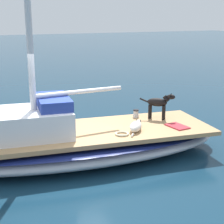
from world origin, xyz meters
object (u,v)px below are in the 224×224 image
Objects in this scene: dog_white at (136,126)px; deck_towel at (177,126)px; dog_black at (159,103)px; deck_winch at (136,114)px; coiled_rope at (122,134)px; sailboat_main at (75,144)px.

deck_towel is (-0.22, -1.05, -0.09)m from dog_white.
dog_black is 0.69m from deck_winch.
dog_black is 0.95× the size of dog_white.
deck_winch is 1.30m from deck_towel.
coiled_rope is (-0.13, 0.45, -0.08)m from dog_white.
dog_white is (-0.60, -1.33, 0.43)m from sailboat_main.
deck_towel is (-0.82, -2.38, 0.34)m from sailboat_main.
coiled_rope is at bearing -129.67° from sailboat_main.
coiled_rope reaches higher than sailboat_main.
deck_winch is 1.53m from coiled_rope.
dog_white is 2.37× the size of coiled_rope.
dog_black is 1.70m from coiled_rope.
sailboat_main is 2.54m from deck_towel.
dog_white reaches higher than sailboat_main.
dog_black reaches higher than deck_winch.
dog_white reaches higher than coiled_rope.
dog_black is 1.24m from dog_white.
sailboat_main is 2.48m from dog_black.
dog_white is 1.08m from deck_towel.
dog_white is at bearing -74.16° from coiled_rope.
dog_black is at bearing -64.44° from coiled_rope.
dog_black reaches higher than coiled_rope.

